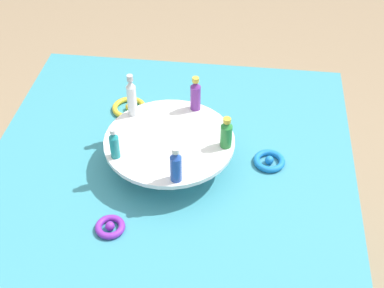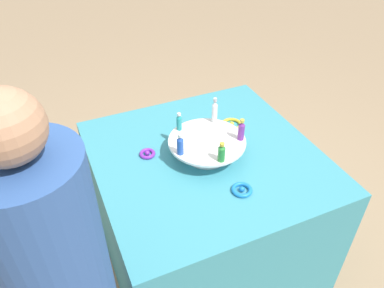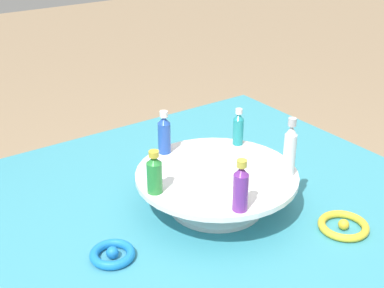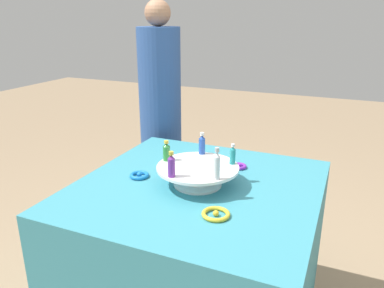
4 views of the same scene
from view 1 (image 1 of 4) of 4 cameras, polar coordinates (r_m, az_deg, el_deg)
name	(u,v)px [view 1 (image 1 of 4)]	position (r m, az deg, el deg)	size (l,w,h in m)	color
party_table	(173,248)	(1.78, -1.99, -11.02)	(1.02, 1.02, 0.77)	teal
display_stand	(170,147)	(1.45, -2.40, -0.34)	(0.35, 0.35, 0.09)	white
bottle_blue	(176,165)	(1.29, -1.73, -2.29)	(0.03, 0.03, 0.10)	#234CAD
bottle_green	(226,133)	(1.39, 3.68, 1.14)	(0.03, 0.03, 0.09)	#288438
bottle_purple	(196,95)	(1.51, 0.38, 5.29)	(0.03, 0.03, 0.11)	#702D93
bottle_clear	(132,97)	(1.49, -6.46, 5.03)	(0.03, 0.03, 0.13)	silver
bottle_teal	(114,144)	(1.37, -8.28, -0.02)	(0.02, 0.02, 0.09)	teal
ribbon_bow_blue	(269,161)	(1.50, 8.24, -1.79)	(0.09, 0.09, 0.02)	blue
ribbon_bow_gold	(129,108)	(1.68, -6.73, 3.88)	(0.11, 0.11, 0.02)	gold
ribbon_bow_purple	(110,227)	(1.34, -8.73, -8.72)	(0.07, 0.07, 0.02)	purple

